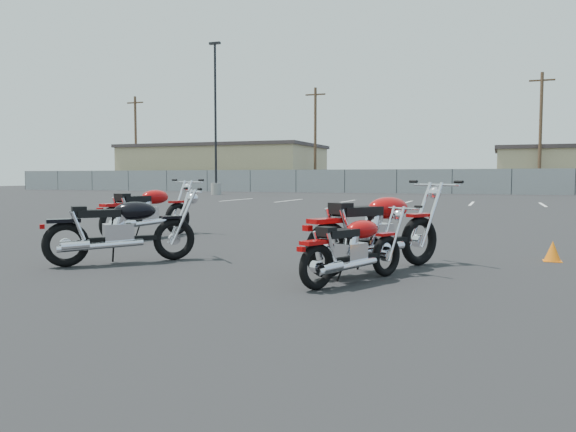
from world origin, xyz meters
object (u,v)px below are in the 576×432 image
(motorcycle_front_red, at_px, (148,211))
(motorcycle_third_red, at_px, (354,248))
(motorcycle_rear_red, at_px, (377,230))
(motorcycle_second_black, at_px, (121,229))

(motorcycle_front_red, xyz_separation_m, motorcycle_third_red, (5.06, -3.25, -0.14))
(motorcycle_rear_red, bearing_deg, motorcycle_front_red, 155.26)
(motorcycle_second_black, bearing_deg, motorcycle_third_red, -4.53)
(motorcycle_front_red, distance_m, motorcycle_rear_red, 5.67)
(motorcycle_front_red, relative_size, motorcycle_third_red, 1.38)
(motorcycle_third_red, height_order, motorcycle_rear_red, motorcycle_rear_red)
(motorcycle_rear_red, bearing_deg, motorcycle_third_red, -95.62)
(motorcycle_second_black, relative_size, motorcycle_rear_red, 0.83)
(motorcycle_third_red, xyz_separation_m, motorcycle_rear_red, (0.09, 0.88, 0.14))
(motorcycle_front_red, relative_size, motorcycle_rear_red, 1.07)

